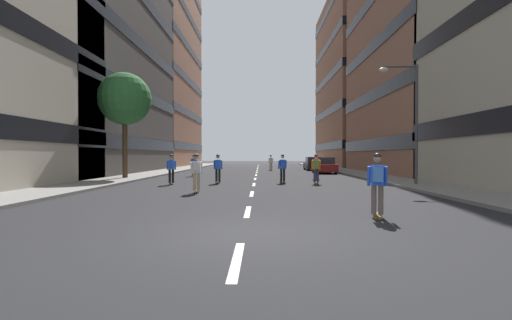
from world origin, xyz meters
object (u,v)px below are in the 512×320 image
Objects in this scene: skater_2 at (283,167)px; skater_5 at (316,167)px; streetlamp_right at (410,111)px; skater_0 at (271,162)px; skater_1 at (194,164)px; street_tree_near at (125,99)px; skater_7 at (218,167)px; skater_4 at (316,165)px; skater_3 at (171,168)px; parked_car_near at (324,166)px; parked_car_mid at (313,164)px; skater_8 at (377,181)px; skater_6 at (196,171)px.

skater_5 is at bearing -19.59° from skater_2.
streetlamp_right reaches higher than skater_0.
skater_1 is 11.68m from skater_5.
street_tree_near reaches higher than skater_7.
skater_4 is at bearing 55.03° from skater_2.
street_tree_near is at bearing 135.39° from skater_3.
skater_0 is at bearing 127.53° from parked_car_near.
skater_4 is (9.22, 5.01, 0.00)m from skater_3.
parked_car_mid is at bearing 82.25° from skater_4.
skater_4 is 16.05m from skater_8.
parked_car_near is 2.47× the size of skater_0.
street_tree_near is (-15.68, -16.13, 4.96)m from parked_car_mid.
skater_7 reaches higher than parked_car_near.
parked_car_near is 2.47× the size of skater_7.
skater_3 is at bearing -118.99° from parked_car_mid.
skater_2 and skater_4 have the same top height.
skater_5 is (-0.66, -4.45, 0.03)m from skater_4.
skater_8 is (12.79, -15.32, -4.64)m from street_tree_near.
skater_6 is (-11.06, -3.43, -3.12)m from streetlamp_right.
skater_1 and skater_4 have the same top height.
skater_2 is at bearing 10.82° from skater_3.
skater_1 is at bearing 134.21° from skater_2.
skater_4 is 1.00× the size of skater_6.
skater_5 is (8.78, -7.71, 0.03)m from skater_1.
skater_3 is 2.78m from skater_7.
skater_6 is (2.53, -12.91, 0.03)m from skater_1.
skater_4 is at bearing 32.07° from skater_7.
skater_8 is (2.02, -30.76, 0.03)m from skater_0.
streetlamp_right is 3.65× the size of skater_4.
skater_1 is 1.00× the size of skater_7.
streetlamp_right is at bearing -56.30° from skater_4.
skater_7 and skater_8 have the same top height.
parked_car_near is at bearing 68.65° from skater_2.
streetlamp_right is at bearing -20.26° from skater_5.
parked_car_near is 2.47× the size of skater_2.
street_tree_near is 4.16× the size of skater_5.
streetlamp_right is 3.65× the size of skater_8.
streetlamp_right is 8.12m from skater_4.
parked_car_near is at bearing 83.23° from skater_8.
parked_car_near is 17.50m from skater_3.
skater_8 is (1.83, -12.28, 0.03)m from skater_2.
street_tree_near is 4.16× the size of skater_4.
skater_7 is at bearing -68.90° from skater_1.
skater_1 and skater_2 have the same top height.
skater_6 is at bearing -63.53° from skater_3.
parked_car_mid is at bearing 84.75° from skater_8.
streetlamp_right is 3.65× the size of skater_6.
skater_7 is at bearing -147.93° from skater_4.
skater_1 is at bearing 43.73° from street_tree_near.
parked_car_near is at bearing 49.70° from skater_3.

